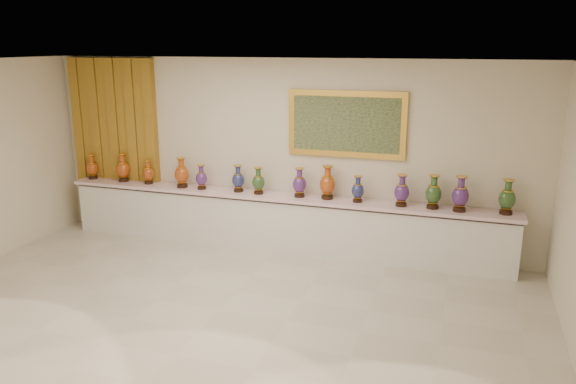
% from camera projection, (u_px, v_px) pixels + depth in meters
% --- Properties ---
extents(ground, '(8.00, 8.00, 0.00)m').
position_uv_depth(ground, '(219.00, 310.00, 6.99)').
color(ground, beige).
rests_on(ground, ground).
extents(room, '(8.00, 8.00, 8.00)m').
position_uv_depth(room, '(149.00, 142.00, 9.53)').
color(room, beige).
rests_on(room, ground).
extents(counter, '(7.28, 0.48, 0.90)m').
position_uv_depth(counter, '(278.00, 223.00, 8.96)').
color(counter, white).
rests_on(counter, ground).
extents(vase_0, '(0.25, 0.25, 0.43)m').
position_uv_depth(vase_0, '(92.00, 168.00, 9.83)').
color(vase_0, black).
rests_on(vase_0, counter).
extents(vase_1, '(0.23, 0.23, 0.49)m').
position_uv_depth(vase_1, '(123.00, 169.00, 9.65)').
color(vase_1, black).
rests_on(vase_1, counter).
extents(vase_2, '(0.24, 0.24, 0.41)m').
position_uv_depth(vase_2, '(148.00, 173.00, 9.49)').
color(vase_2, black).
rests_on(vase_2, counter).
extents(vase_3, '(0.25, 0.25, 0.50)m').
position_uv_depth(vase_3, '(182.00, 174.00, 9.24)').
color(vase_3, black).
rests_on(vase_3, counter).
extents(vase_4, '(0.24, 0.24, 0.40)m').
position_uv_depth(vase_4, '(201.00, 178.00, 9.14)').
color(vase_4, black).
rests_on(vase_4, counter).
extents(vase_5, '(0.24, 0.24, 0.43)m').
position_uv_depth(vase_5, '(238.00, 180.00, 8.99)').
color(vase_5, black).
rests_on(vase_5, counter).
extents(vase_6, '(0.25, 0.25, 0.43)m').
position_uv_depth(vase_6, '(258.00, 182.00, 8.85)').
color(vase_6, black).
rests_on(vase_6, counter).
extents(vase_7, '(0.25, 0.25, 0.46)m').
position_uv_depth(vase_7, '(300.00, 184.00, 8.68)').
color(vase_7, black).
rests_on(vase_7, counter).
extents(vase_8, '(0.31, 0.31, 0.52)m').
position_uv_depth(vase_8, '(327.00, 184.00, 8.56)').
color(vase_8, black).
rests_on(vase_8, counter).
extents(vase_9, '(0.19, 0.19, 0.40)m').
position_uv_depth(vase_9, '(358.00, 190.00, 8.40)').
color(vase_9, black).
rests_on(vase_9, counter).
extents(vase_10, '(0.25, 0.25, 0.47)m').
position_uv_depth(vase_10, '(402.00, 192.00, 8.19)').
color(vase_10, black).
rests_on(vase_10, counter).
extents(vase_11, '(0.25, 0.25, 0.50)m').
position_uv_depth(vase_11, '(433.00, 193.00, 8.07)').
color(vase_11, black).
rests_on(vase_11, counter).
extents(vase_12, '(0.27, 0.27, 0.51)m').
position_uv_depth(vase_12, '(460.00, 196.00, 7.93)').
color(vase_12, black).
rests_on(vase_12, counter).
extents(vase_13, '(0.30, 0.30, 0.50)m').
position_uv_depth(vase_13, '(507.00, 199.00, 7.80)').
color(vase_13, black).
rests_on(vase_13, counter).
extents(label_card, '(0.10, 0.06, 0.00)m').
position_uv_depth(label_card, '(213.00, 191.00, 9.03)').
color(label_card, white).
rests_on(label_card, counter).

